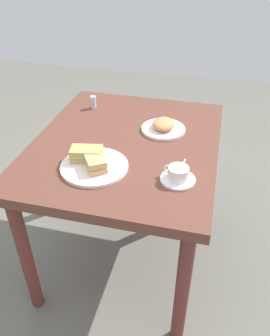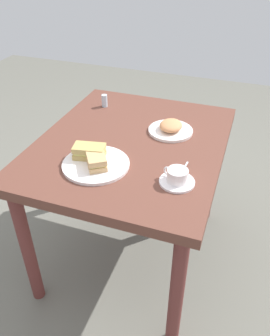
{
  "view_description": "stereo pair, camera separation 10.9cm",
  "coord_description": "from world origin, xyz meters",
  "px_view_note": "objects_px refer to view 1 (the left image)",
  "views": [
    {
      "loc": [
        1.35,
        0.38,
        1.59
      ],
      "look_at": [
        0.24,
        0.11,
        0.79
      ],
      "focal_mm": 36.78,
      "sensor_mm": 36.0,
      "label": 1
    },
    {
      "loc": [
        1.32,
        0.48,
        1.59
      ],
      "look_at": [
        0.24,
        0.11,
        0.79
      ],
      "focal_mm": 36.78,
      "sensor_mm": 36.0,
      "label": 2
    }
  ],
  "objects_px": {
    "dining_table": "(126,159)",
    "coffee_saucer": "(178,179)",
    "sandwich_back": "(87,154)",
    "sandwich_front": "(95,162)",
    "coffee_cup": "(178,173)",
    "sandwich_plate": "(94,167)",
    "side_plate": "(163,129)",
    "salt_shaker": "(93,102)",
    "spoon": "(182,167)"
  },
  "relations": [
    {
      "from": "side_plate",
      "to": "salt_shaker",
      "type": "xyz_separation_m",
      "value": [
        -0.16,
        -0.42,
        0.03
      ]
    },
    {
      "from": "dining_table",
      "to": "sandwich_back",
      "type": "xyz_separation_m",
      "value": [
        0.21,
        -0.11,
        0.14
      ]
    },
    {
      "from": "dining_table",
      "to": "coffee_saucer",
      "type": "relative_size",
      "value": 7.31
    },
    {
      "from": "side_plate",
      "to": "sandwich_back",
      "type": "bearing_deg",
      "value": -36.8
    },
    {
      "from": "coffee_saucer",
      "to": "salt_shaker",
      "type": "bearing_deg",
      "value": -135.12
    },
    {
      "from": "sandwich_plate",
      "to": "sandwich_front",
      "type": "xyz_separation_m",
      "value": [
        0.02,
        0.01,
        0.03
      ]
    },
    {
      "from": "sandwich_plate",
      "to": "sandwich_front",
      "type": "distance_m",
      "value": 0.04
    },
    {
      "from": "sandwich_front",
      "to": "sandwich_back",
      "type": "xyz_separation_m",
      "value": [
        -0.05,
        -0.05,
        0.0
      ]
    },
    {
      "from": "coffee_cup",
      "to": "salt_shaker",
      "type": "xyz_separation_m",
      "value": [
        -0.55,
        -0.55,
        -0.0
      ]
    },
    {
      "from": "sandwich_plate",
      "to": "sandwich_front",
      "type": "height_order",
      "value": "sandwich_front"
    },
    {
      "from": "dining_table",
      "to": "salt_shaker",
      "type": "xyz_separation_m",
      "value": [
        -0.31,
        -0.27,
        0.13
      ]
    },
    {
      "from": "coffee_saucer",
      "to": "sandwich_plate",
      "type": "bearing_deg",
      "value": -90.41
    },
    {
      "from": "spoon",
      "to": "side_plate",
      "type": "relative_size",
      "value": 0.45
    },
    {
      "from": "salt_shaker",
      "to": "coffee_cup",
      "type": "bearing_deg",
      "value": 44.83
    },
    {
      "from": "sandwich_front",
      "to": "sandwich_back",
      "type": "height_order",
      "value": "sandwich_back"
    },
    {
      "from": "sandwich_plate",
      "to": "coffee_saucer",
      "type": "height_order",
      "value": "sandwich_plate"
    },
    {
      "from": "dining_table",
      "to": "coffee_cup",
      "type": "distance_m",
      "value": 0.4
    },
    {
      "from": "sandwich_front",
      "to": "coffee_cup",
      "type": "distance_m",
      "value": 0.34
    },
    {
      "from": "dining_table",
      "to": "sandwich_plate",
      "type": "height_order",
      "value": "sandwich_plate"
    },
    {
      "from": "coffee_cup",
      "to": "side_plate",
      "type": "distance_m",
      "value": 0.41
    },
    {
      "from": "sandwich_back",
      "to": "coffee_cup",
      "type": "distance_m",
      "value": 0.39
    },
    {
      "from": "coffee_saucer",
      "to": "salt_shaker",
      "type": "xyz_separation_m",
      "value": [
        -0.55,
        -0.55,
        0.03
      ]
    },
    {
      "from": "sandwich_back",
      "to": "sandwich_front",
      "type": "bearing_deg",
      "value": 48.24
    },
    {
      "from": "sandwich_back",
      "to": "coffee_cup",
      "type": "bearing_deg",
      "value": 84.96
    },
    {
      "from": "sandwich_back",
      "to": "spoon",
      "type": "xyz_separation_m",
      "value": [
        -0.04,
        0.4,
        -0.03
      ]
    },
    {
      "from": "sandwich_back",
      "to": "coffee_saucer",
      "type": "relative_size",
      "value": 1.03
    },
    {
      "from": "dining_table",
      "to": "sandwich_back",
      "type": "distance_m",
      "value": 0.28
    },
    {
      "from": "sandwich_front",
      "to": "sandwich_plate",
      "type": "bearing_deg",
      "value": -144.72
    },
    {
      "from": "sandwich_front",
      "to": "coffee_saucer",
      "type": "xyz_separation_m",
      "value": [
        -0.01,
        0.34,
        -0.04
      ]
    },
    {
      "from": "dining_table",
      "to": "sandwich_front",
      "type": "xyz_separation_m",
      "value": [
        0.26,
        -0.06,
        0.14
      ]
    },
    {
      "from": "sandwich_front",
      "to": "salt_shaker",
      "type": "distance_m",
      "value": 0.6
    },
    {
      "from": "sandwich_plate",
      "to": "side_plate",
      "type": "xyz_separation_m",
      "value": [
        -0.39,
        0.22,
        0.0
      ]
    },
    {
      "from": "sandwich_plate",
      "to": "sandwich_back",
      "type": "xyz_separation_m",
      "value": [
        -0.03,
        -0.04,
        0.04
      ]
    },
    {
      "from": "dining_table",
      "to": "spoon",
      "type": "distance_m",
      "value": 0.35
    },
    {
      "from": "sandwich_plate",
      "to": "sandwich_front",
      "type": "relative_size",
      "value": 2.06
    },
    {
      "from": "dining_table",
      "to": "sandwich_plate",
      "type": "relative_size",
      "value": 3.63
    },
    {
      "from": "coffee_cup",
      "to": "spoon",
      "type": "xyz_separation_m",
      "value": [
        -0.08,
        0.01,
        -0.03
      ]
    },
    {
      "from": "sandwich_front",
      "to": "dining_table",
      "type": "bearing_deg",
      "value": 167.08
    },
    {
      "from": "dining_table",
      "to": "spoon",
      "type": "bearing_deg",
      "value": 59.51
    },
    {
      "from": "sandwich_front",
      "to": "coffee_saucer",
      "type": "distance_m",
      "value": 0.34
    },
    {
      "from": "spoon",
      "to": "sandwich_plate",
      "type": "bearing_deg",
      "value": -78.33
    },
    {
      "from": "sandwich_plate",
      "to": "salt_shaker",
      "type": "height_order",
      "value": "salt_shaker"
    },
    {
      "from": "coffee_cup",
      "to": "salt_shaker",
      "type": "distance_m",
      "value": 0.78
    },
    {
      "from": "spoon",
      "to": "salt_shaker",
      "type": "relative_size",
      "value": 1.44
    },
    {
      "from": "salt_shaker",
      "to": "dining_table",
      "type": "bearing_deg",
      "value": 41.28
    },
    {
      "from": "sandwich_front",
      "to": "coffee_saucer",
      "type": "bearing_deg",
      "value": 92.25
    },
    {
      "from": "spoon",
      "to": "salt_shaker",
      "type": "distance_m",
      "value": 0.73
    },
    {
      "from": "dining_table",
      "to": "sandwich_plate",
      "type": "distance_m",
      "value": 0.27
    },
    {
      "from": "sandwich_front",
      "to": "sandwich_back",
      "type": "relative_size",
      "value": 0.95
    },
    {
      "from": "sandwich_plate",
      "to": "spoon",
      "type": "distance_m",
      "value": 0.37
    }
  ]
}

